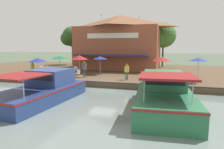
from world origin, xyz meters
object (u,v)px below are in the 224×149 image
object	(u,v)px
patio_umbrella_mid_patio_right	(59,57)
tree_behind_restaurant	(162,36)
person_at_quay_edge	(127,70)
patio_umbrella_near_quay_edge	(100,58)
patio_umbrella_by_entrance	(79,57)
cafe_chair_back_row_seat	(78,73)
patio_umbrella_back_row	(162,59)
cafe_chair_far_corner_seat	(42,70)
motorboat_nearest_quay	(48,89)
person_near_entrance	(84,67)
motorboat_mid_row	(163,93)
cafe_chair_mid_patio	(76,69)
cafe_chair_beside_entrance	(74,69)
patio_umbrella_mid_patio_left	(198,59)
cafe_chair_under_first_umbrella	(42,68)
waterfront_restaurant	(120,41)
person_mid_patio	(33,67)
cafe_chair_facing_river	(47,69)
tree_upstream_bank	(71,37)
patio_umbrella_far_corner	(38,60)

from	to	relation	value
patio_umbrella_mid_patio_right	tree_behind_restaurant	size ratio (longest dim) A/B	0.31
person_at_quay_edge	patio_umbrella_near_quay_edge	bearing A→B (deg)	-126.73
patio_umbrella_by_entrance	cafe_chair_back_row_seat	xyz separation A→B (m)	(2.28, 0.85, -1.66)
cafe_chair_back_row_seat	tree_behind_restaurant	distance (m)	17.96
patio_umbrella_back_row	cafe_chair_back_row_seat	distance (m)	9.49
cafe_chair_far_corner_seat	tree_behind_restaurant	size ratio (longest dim) A/B	0.11
patio_umbrella_back_row	cafe_chair_back_row_seat	world-z (taller)	patio_umbrella_back_row
patio_umbrella_near_quay_edge	motorboat_nearest_quay	world-z (taller)	patio_umbrella_near_quay_edge
patio_umbrella_mid_patio_right	person_near_entrance	world-z (taller)	patio_umbrella_mid_patio_right
patio_umbrella_mid_patio_right	motorboat_mid_row	size ratio (longest dim) A/B	0.25
patio_umbrella_by_entrance	cafe_chair_mid_patio	size ratio (longest dim) A/B	2.86
patio_umbrella_near_quay_edge	cafe_chair_beside_entrance	size ratio (longest dim) A/B	2.72
patio_umbrella_mid_patio_left	tree_behind_restaurant	distance (m)	15.50
person_near_entrance	cafe_chair_back_row_seat	bearing A→B (deg)	-85.58
cafe_chair_under_first_umbrella	tree_behind_restaurant	bearing A→B (deg)	127.44
cafe_chair_back_row_seat	cafe_chair_mid_patio	distance (m)	3.64
waterfront_restaurant	person_mid_patio	bearing A→B (deg)	-35.36
cafe_chair_beside_entrance	motorboat_nearest_quay	distance (m)	11.96
patio_umbrella_back_row	cafe_chair_facing_river	distance (m)	15.82
patio_umbrella_back_row	cafe_chair_beside_entrance	bearing A→B (deg)	-109.15
cafe_chair_back_row_seat	cafe_chair_far_corner_seat	xyz separation A→B (m)	(-1.35, -5.73, 0.00)
patio_umbrella_mid_patio_left	tree_upstream_bank	distance (m)	25.35
patio_umbrella_mid_patio_left	motorboat_mid_row	xyz separation A→B (m)	(7.38, -2.98, -1.89)
patio_umbrella_mid_patio_right	person_mid_patio	distance (m)	3.54
patio_umbrella_back_row	person_mid_patio	world-z (taller)	patio_umbrella_back_row
patio_umbrella_by_entrance	tree_behind_restaurant	xyz separation A→B (m)	(-12.70, 9.49, 3.17)
cafe_chair_far_corner_seat	tree_behind_restaurant	xyz separation A→B (m)	(-13.64, 14.37, 4.83)
patio_umbrella_far_corner	cafe_chair_back_row_seat	distance (m)	5.16
person_at_quay_edge	person_near_entrance	world-z (taller)	person_near_entrance
waterfront_restaurant	patio_umbrella_near_quay_edge	size ratio (longest dim) A/B	5.64
person_near_entrance	patio_umbrella_mid_patio_left	bearing A→B (deg)	91.47
cafe_chair_mid_patio	motorboat_mid_row	xyz separation A→B (m)	(10.15, 11.63, -0.12)
person_mid_patio	patio_umbrella_far_corner	bearing A→B (deg)	70.82
cafe_chair_far_corner_seat	cafe_chair_beside_entrance	bearing A→B (deg)	126.38
waterfront_restaurant	cafe_chair_far_corner_seat	distance (m)	13.17
patio_umbrella_by_entrance	tree_behind_restaurant	bearing A→B (deg)	143.24
patio_umbrella_mid_patio_right	cafe_chair_far_corner_seat	size ratio (longest dim) A/B	2.78
cafe_chair_facing_river	motorboat_mid_row	world-z (taller)	motorboat_mid_row
waterfront_restaurant	patio_umbrella_back_row	distance (m)	13.68
tree_behind_restaurant	person_mid_patio	bearing A→B (deg)	-43.87
cafe_chair_facing_river	cafe_chair_beside_entrance	distance (m)	3.79
person_near_entrance	motorboat_nearest_quay	bearing A→B (deg)	2.97
motorboat_mid_row	tree_upstream_bank	xyz separation A→B (m)	(-21.26, -18.01, 4.90)
cafe_chair_mid_patio	patio_umbrella_back_row	bearing A→B (deg)	73.06
patio_umbrella_far_corner	person_at_quay_edge	bearing A→B (deg)	91.59
patio_umbrella_back_row	tree_behind_restaurant	bearing A→B (deg)	-177.44
cafe_chair_mid_patio	tree_upstream_bank	bearing A→B (deg)	-150.11
patio_umbrella_mid_patio_right	tree_upstream_bank	distance (m)	13.18
patio_umbrella_far_corner	cafe_chair_under_first_umbrella	size ratio (longest dim) A/B	2.59
cafe_chair_mid_patio	motorboat_nearest_quay	xyz separation A→B (m)	(10.74, 3.01, -0.22)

